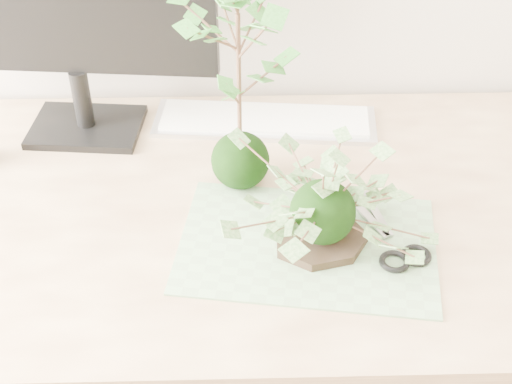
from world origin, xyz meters
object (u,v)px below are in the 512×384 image
desk (247,243)px  maple_kokedama (238,29)px  ivy_kokedama (325,187)px  keyboard (265,121)px

desk → maple_kokedama: bearing=99.0°
ivy_kokedama → maple_kokedama: bearing=127.4°
ivy_kokedama → maple_kokedama: (-0.12, 0.16, 0.17)m
maple_kokedama → desk: bearing=-81.0°
ivy_kokedama → keyboard: ivy_kokedama is taller
desk → ivy_kokedama: size_ratio=4.86×
maple_kokedama → keyboard: (0.05, 0.19, -0.28)m
ivy_kokedama → maple_kokedama: size_ratio=0.79×
ivy_kokedama → desk: bearing=138.0°
ivy_kokedama → maple_kokedama: maple_kokedama is taller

